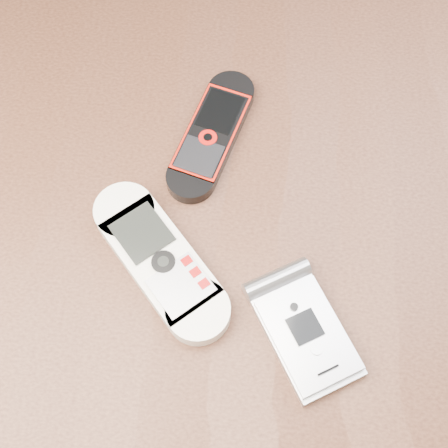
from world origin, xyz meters
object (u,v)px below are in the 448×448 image
(nokia_white, at_px, (160,260))
(nokia_black_red, at_px, (212,134))
(table, at_px, (219,269))
(motorola_razr, at_px, (306,333))

(nokia_white, bearing_deg, nokia_black_red, 35.37)
(table, height_order, nokia_black_red, nokia_black_red)
(table, bearing_deg, nokia_white, -142.02)
(table, relative_size, nokia_white, 6.90)
(nokia_black_red, distance_m, motorola_razr, 0.22)
(motorola_razr, bearing_deg, table, 100.86)
(nokia_white, height_order, nokia_black_red, nokia_white)
(nokia_white, xyz_separation_m, nokia_black_red, (0.04, 0.14, -0.00))
(nokia_black_red, height_order, motorola_razr, motorola_razr)
(nokia_white, height_order, motorola_razr, nokia_white)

